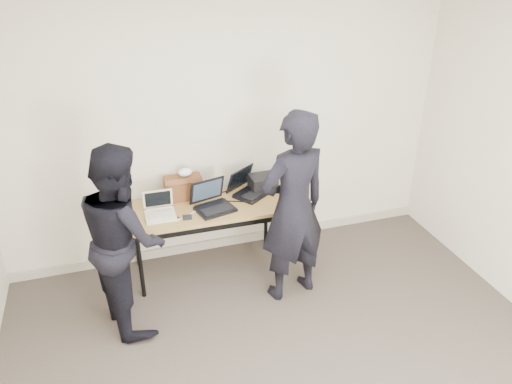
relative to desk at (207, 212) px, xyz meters
name	(u,v)px	position (x,y,z in m)	size (l,w,h in m)	color
room	(320,253)	(0.31, -1.88, 0.69)	(4.60, 4.60, 2.80)	#423932
desk	(207,212)	(0.00, 0.00, 0.00)	(1.51, 0.67, 0.72)	olive
laptop_beige	(160,211)	(-0.45, -0.03, 0.10)	(0.28, 0.27, 0.22)	beige
laptop_center	(212,202)	(0.05, -0.04, 0.12)	(0.42, 0.41, 0.27)	black
laptop_right	(248,188)	(0.46, 0.15, 0.12)	(0.48, 0.47, 0.25)	black
leather_satchel	(183,187)	(-0.18, 0.23, 0.19)	(0.36, 0.18, 0.25)	#5C3218
tissue	(185,172)	(-0.15, 0.23, 0.34)	(0.13, 0.10, 0.08)	white
equipment_box	(263,183)	(0.63, 0.19, 0.13)	(0.26, 0.22, 0.15)	black
power_brick	(187,217)	(-0.22, -0.17, 0.07)	(0.08, 0.05, 0.03)	black
cables	(212,205)	(0.05, 0.00, 0.06)	(1.15, 0.45, 0.01)	black
person_typist	(293,208)	(0.65, -0.59, 0.25)	(0.66, 0.43, 1.82)	black
person_observer	(123,238)	(-0.81, -0.50, 0.17)	(0.80, 0.63, 1.65)	black
baseboard	(230,241)	(0.31, 0.36, -0.61)	(4.50, 0.03, 0.10)	#A59C89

